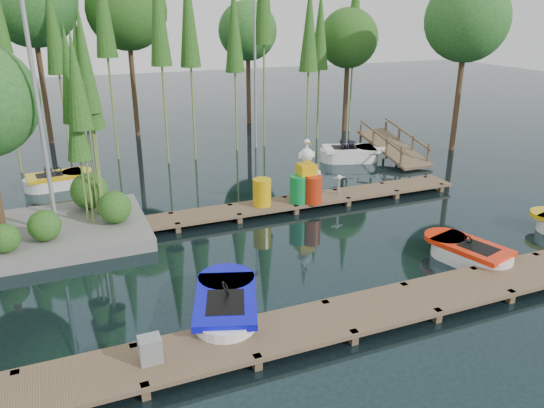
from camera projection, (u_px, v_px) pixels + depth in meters
name	position (u px, v px, depth m)	size (l,w,h in m)	color
ground_plane	(263.00, 247.00, 15.51)	(90.00, 90.00, 0.00)	#1A2C30
near_dock	(339.00, 318.00, 11.54)	(18.00, 1.50, 0.50)	brown
far_dock	(263.00, 207.00, 17.95)	(15.00, 1.20, 0.50)	brown
island	(12.00, 136.00, 14.97)	(6.20, 4.20, 6.75)	slate
tree_screen	(121.00, 19.00, 21.80)	(34.42, 18.53, 10.31)	#48321F
lamp_island	(37.00, 100.00, 14.20)	(0.30, 0.30, 7.25)	gray
lamp_rear	(255.00, 60.00, 24.97)	(0.30, 0.30, 7.25)	gray
ramp	(393.00, 147.00, 24.17)	(1.50, 3.94, 1.49)	brown
boat_blue	(226.00, 309.00, 11.81)	(2.21, 3.22, 0.99)	white
boat_red	(469.00, 254.00, 14.50)	(1.81, 2.78, 0.86)	white
boat_yellow_far	(57.00, 181.00, 20.52)	(2.73, 1.49, 1.30)	white
boat_white_far	(350.00, 154.00, 24.11)	(3.24, 2.23, 1.40)	white
utility_cabinet	(150.00, 349.00, 9.96)	(0.42, 0.35, 0.51)	gray
yellow_barrel	(262.00, 192.00, 17.75)	(0.62, 0.62, 0.93)	#DCA60B
drum_cluster	(308.00, 183.00, 18.14)	(1.25, 1.15, 2.16)	#0E7E37
seagull_post	(339.00, 181.00, 18.81)	(0.45, 0.24, 0.72)	gray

